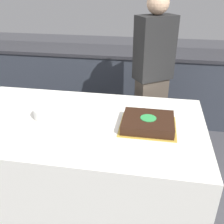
# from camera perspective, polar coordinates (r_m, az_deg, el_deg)

# --- Properties ---
(ground_plane) EXTENTS (14.00, 14.00, 0.00)m
(ground_plane) POSITION_cam_1_polar(r_m,az_deg,el_deg) (2.51, -6.35, -17.43)
(ground_plane) COLOR #424247
(back_counter) EXTENTS (4.40, 0.58, 0.92)m
(back_counter) POSITION_cam_1_polar(r_m,az_deg,el_deg) (3.61, 0.21, 6.28)
(back_counter) COLOR #333842
(back_counter) RESTS_ON ground_plane
(dining_table) EXTENTS (1.94, 1.10, 0.77)m
(dining_table) POSITION_cam_1_polar(r_m,az_deg,el_deg) (2.26, -6.86, -10.46)
(dining_table) COLOR white
(dining_table) RESTS_ON ground_plane
(cake) EXTENTS (0.41, 0.36, 0.08)m
(cake) POSITION_cam_1_polar(r_m,az_deg,el_deg) (1.94, 7.83, -2.36)
(cake) COLOR gold
(cake) RESTS_ON dining_table
(plate_stack) EXTENTS (0.23, 0.23, 0.09)m
(plate_stack) POSITION_cam_1_polar(r_m,az_deg,el_deg) (2.12, -13.62, -0.04)
(plate_stack) COLOR white
(plate_stack) RESTS_ON dining_table
(side_plate_near_cake) EXTENTS (0.22, 0.22, 0.00)m
(side_plate_near_cake) POSITION_cam_1_polar(r_m,az_deg,el_deg) (2.26, 9.86, 1.00)
(side_plate_near_cake) COLOR white
(side_plate_near_cake) RESTS_ON dining_table
(person_cutting_cake) EXTENTS (0.40, 0.37, 1.66)m
(person_cutting_cake) POSITION_cam_1_polar(r_m,az_deg,el_deg) (2.62, 8.77, 7.05)
(person_cutting_cake) COLOR #4C4238
(person_cutting_cake) RESTS_ON ground_plane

